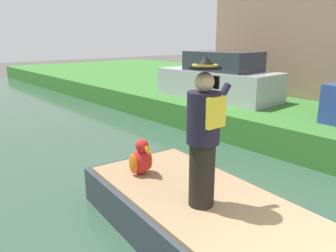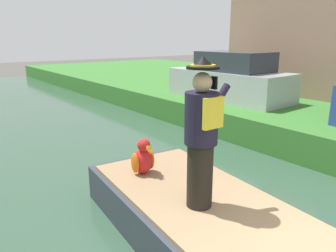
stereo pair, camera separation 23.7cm
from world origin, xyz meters
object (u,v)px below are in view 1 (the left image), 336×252
object	(u,v)px
boat	(209,222)
parrot_plush	(141,159)
person_pirate	(204,135)
parked_car_silver	(219,79)

from	to	relation	value
boat	parrot_plush	size ratio (longest dim) A/B	7.65
person_pirate	parrot_plush	distance (m)	1.45
person_pirate	parrot_plush	world-z (taller)	person_pirate
parked_car_silver	boat	bearing A→B (deg)	-139.97
parrot_plush	parked_car_silver	xyz separation A→B (m)	(5.39, 3.11, 0.51)
person_pirate	boat	bearing A→B (deg)	-8.37
boat	person_pirate	distance (m)	1.24
boat	person_pirate	world-z (taller)	person_pirate
parrot_plush	parked_car_silver	distance (m)	6.24
boat	person_pirate	size ratio (longest dim) A/B	2.36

